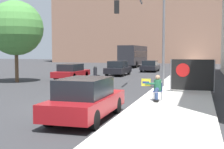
{
  "coord_description": "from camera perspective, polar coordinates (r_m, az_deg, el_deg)",
  "views": [
    {
      "loc": [
        4.87,
        -12.55,
        2.42
      ],
      "look_at": [
        0.37,
        3.24,
        1.22
      ],
      "focal_mm": 50.0,
      "sensor_mm": 36.0,
      "label": 1
    }
  ],
  "objects": [
    {
      "name": "ground_plane",
      "position": [
        13.68,
        -5.24,
        -6.03
      ],
      "size": [
        160.0,
        160.0,
        0.0
      ],
      "primitive_type": "plane",
      "color": "#303033"
    },
    {
      "name": "seated_protester",
      "position": [
        14.4,
        8.22,
        -2.31
      ],
      "size": [
        0.94,
        0.77,
        1.18
      ],
      "rotation": [
        0.0,
        0.0,
        -0.36
      ],
      "color": "#474C56",
      "rests_on": "sidewalk_curb"
    },
    {
      "name": "car_on_road_distant",
      "position": [
        38.11,
        6.99,
        1.56
      ],
      "size": [
        1.87,
        4.24,
        1.37
      ],
      "color": "black",
      "rests_on": "ground_plane"
    },
    {
      "name": "sidewalk_curb",
      "position": [
        27.67,
        13.54,
        -0.77
      ],
      "size": [
        3.39,
        90.0,
        0.18
      ],
      "primitive_type": "cube",
      "color": "beige",
      "rests_on": "ground_plane"
    },
    {
      "name": "protest_banner",
      "position": [
        17.86,
        14.41,
        -0.06
      ],
      "size": [
        2.41,
        0.06,
        1.82
      ],
      "color": "slate",
      "rests_on": "sidewalk_curb"
    },
    {
      "name": "street_tree_near_curb",
      "position": [
        25.93,
        -17.18,
        8.09
      ],
      "size": [
        4.31,
        4.31,
        6.43
      ],
      "color": "brown",
      "rests_on": "ground_plane"
    },
    {
      "name": "parked_car_curbside",
      "position": [
        11.14,
        -4.82,
        -4.5
      ],
      "size": [
        1.73,
        4.4,
        1.5
      ],
      "color": "maroon",
      "rests_on": "ground_plane"
    },
    {
      "name": "traffic_light_pole",
      "position": [
        20.58,
        6.24,
        9.02
      ],
      "size": [
        3.29,
        3.06,
        5.89
      ],
      "color": "slate",
      "rests_on": "sidewalk_curb"
    },
    {
      "name": "car_on_road_midblock",
      "position": [
        31.71,
        1.12,
        1.15
      ],
      "size": [
        1.82,
        4.48,
        1.49
      ],
      "color": "black",
      "rests_on": "ground_plane"
    },
    {
      "name": "car_on_road_nearest",
      "position": [
        27.52,
        -7.46,
        0.54
      ],
      "size": [
        1.77,
        4.68,
        1.36
      ],
      "color": "maroon",
      "rests_on": "ground_plane"
    },
    {
      "name": "city_bus_on_road",
      "position": [
        50.42,
        3.99,
        3.61
      ],
      "size": [
        2.5,
        11.44,
        3.35
      ],
      "color": "#232328",
      "rests_on": "ground_plane"
    },
    {
      "name": "motorcycle_on_road",
      "position": [
        23.73,
        -3.05,
        -0.32
      ],
      "size": [
        0.28,
        2.11,
        1.32
      ],
      "color": "black",
      "rests_on": "ground_plane"
    }
  ]
}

